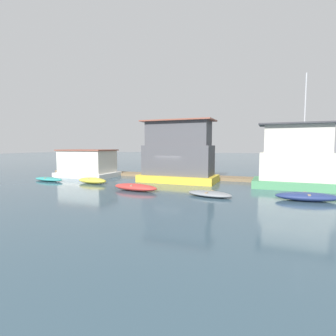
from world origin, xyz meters
The scene contains 11 objects.
ground_plane centered at (0.00, 0.00, 0.00)m, with size 200.00×200.00×0.00m, color #385160.
dock_walkway centered at (0.00, 3.44, 0.15)m, with size 33.80×2.04×0.30m, color #846B4C.
houseboat_white centered at (-10.20, 0.49, 1.43)m, with size 6.17×4.14×2.99m.
houseboat_yellow centered at (0.49, 0.32, 2.59)m, with size 7.24×3.51×5.78m.
houseboat_green centered at (10.53, 0.50, 2.22)m, with size 6.51×3.69×9.07m.
dinghy_teal centered at (-11.26, -3.95, 0.19)m, with size 3.66×1.42×0.38m.
dinghy_yellow centered at (-6.30, -3.70, 0.28)m, with size 3.16×1.47×0.55m.
dinghy_red centered at (-0.85, -5.53, 0.27)m, with size 3.89×1.75×0.53m.
dinghy_grey centered at (4.91, -5.67, 0.18)m, with size 3.34×2.02×0.36m.
dinghy_navy centered at (10.85, -4.79, 0.26)m, with size 3.85×1.81×0.53m.
mooring_post_near_right centered at (-9.74, 2.17, 0.65)m, with size 0.29×0.29×1.29m, color brown.
Camera 1 is at (8.85, -22.90, 3.43)m, focal length 28.00 mm.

